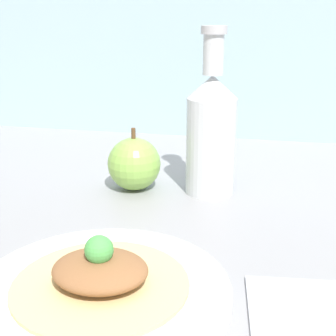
{
  "coord_description": "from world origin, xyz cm",
  "views": [
    {
      "loc": [
        13.24,
        -54.34,
        27.65
      ],
      "look_at": [
        1.5,
        0.37,
        9.08
      ],
      "focal_mm": 50.0,
      "sensor_mm": 36.0,
      "label": 1
    }
  ],
  "objects": [
    {
      "name": "ground_plane",
      "position": [
        0.0,
        0.0,
        -2.0
      ],
      "size": [
        180.0,
        110.0,
        4.0
      ],
      "primitive_type": "cube",
      "color": "gray"
    },
    {
      "name": "plate",
      "position": [
        -1.92,
        -15.85,
        1.03
      ],
      "size": [
        26.29,
        26.29,
        1.93
      ],
      "color": "white",
      "rests_on": "ground_plane"
    },
    {
      "name": "plated_food",
      "position": [
        -1.92,
        -15.85,
        3.02
      ],
      "size": [
        17.87,
        17.87,
        5.52
      ],
      "color": "#D6BC7F",
      "rests_on": "plate"
    },
    {
      "name": "cider_bottle",
      "position": [
        4.91,
        16.6,
        10.23
      ],
      "size": [
        7.8,
        7.8,
        25.95
      ],
      "color": "silver",
      "rests_on": "ground_plane"
    },
    {
      "name": "apple",
      "position": [
        -7.36,
        15.31,
        4.33
      ],
      "size": [
        8.65,
        8.65,
        10.31
      ],
      "color": "#84B74C",
      "rests_on": "ground_plane"
    },
    {
      "name": "napkin",
      "position": [
        20.33,
        -14.05,
        0.4
      ],
      "size": [
        16.42,
        13.74,
        0.8
      ],
      "color": "#B7BCC6",
      "rests_on": "ground_plane"
    }
  ]
}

